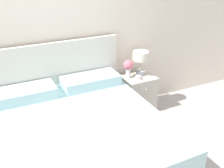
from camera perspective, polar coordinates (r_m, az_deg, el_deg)
The scene contains 7 objects.
ground_plane at distance 4.00m, azimuth -11.59°, elevation -8.15°, with size 12.00×12.00×0.00m, color #BCB7B2.
wall_back at distance 3.52m, azimuth -13.78°, elevation 10.30°, with size 8.00×0.06×2.60m.
bed at distance 3.07m, azimuth -7.52°, elevation -11.80°, with size 1.87×1.99×1.22m.
nightstand at distance 4.09m, azimuth 5.78°, elevation -2.14°, with size 0.46×0.40×0.58m.
table_lamp at distance 3.90m, azimuth 6.26°, elevation 5.62°, with size 0.24×0.24×0.38m.
flower_vase at distance 3.85m, azimuth 3.59°, elevation 3.81°, with size 0.14×0.14×0.28m.
teacup at distance 3.86m, azimuth 5.72°, elevation 1.36°, with size 0.13×0.13×0.06m.
Camera 1 is at (-0.69, -3.26, 2.20)m, focal length 42.00 mm.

